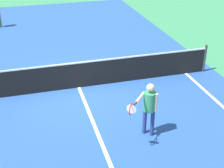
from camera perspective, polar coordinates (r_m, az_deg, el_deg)
name	(u,v)px	position (r m, az deg, el deg)	size (l,w,h in m)	color
ground_plane	(79,87)	(11.35, -5.84, -0.61)	(60.00, 60.00, 0.00)	#337F51
court_surface_inbounds	(79,87)	(11.35, -5.84, -0.61)	(10.62, 24.40, 0.00)	#234C93
line_center_service	(101,143)	(8.71, -1.87, -10.23)	(0.10, 6.40, 0.01)	white
net	(78,75)	(11.13, -5.96, 1.63)	(9.76, 0.09, 1.07)	#33383D
player_near	(149,105)	(8.52, 6.52, -3.60)	(0.97, 0.82, 1.55)	navy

